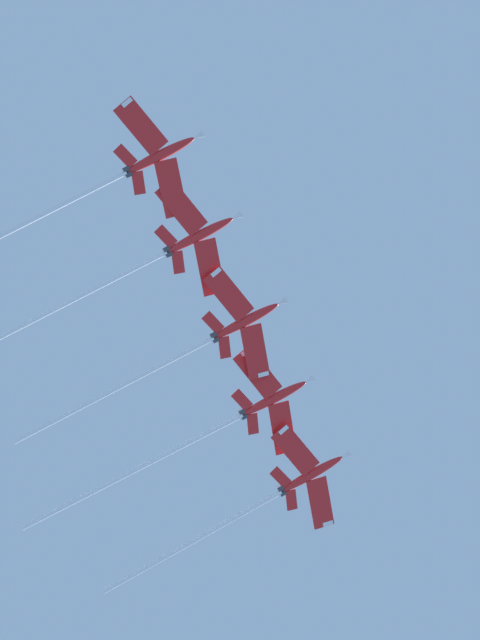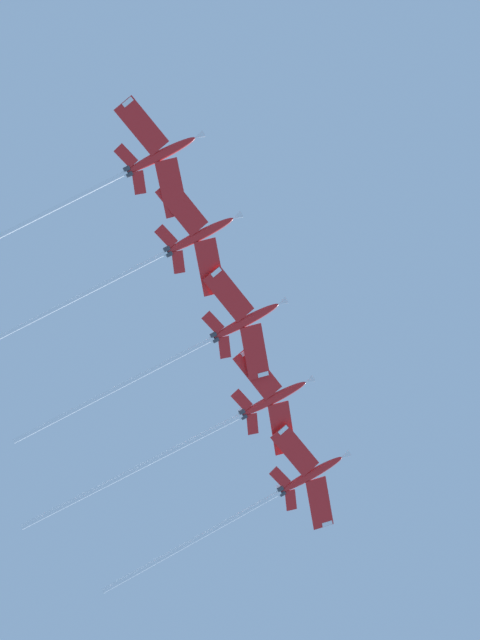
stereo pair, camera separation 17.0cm
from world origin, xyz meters
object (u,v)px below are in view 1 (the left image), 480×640
at_px(jet_inner_left, 219,427).
at_px(jet_far_right, 111,180).
at_px(jet_centre, 207,341).
at_px(jet_inner_right, 160,256).
at_px(jet_far_left, 272,496).

bearing_deg(jet_inner_left, jet_far_right, -110.02).
height_order(jet_inner_left, jet_far_right, jet_far_right).
distance_m(jet_inner_left, jet_far_right, 43.77).
xyz_separation_m(jet_centre, jet_inner_right, (-6.89, -14.12, 0.71)).
distance_m(jet_far_left, jet_centre, 29.00).
xyz_separation_m(jet_far_left, jet_inner_right, (-16.58, -41.44, 1.39)).
height_order(jet_far_left, jet_far_right, jet_far_right).
relative_size(jet_centre, jet_far_right, 0.89).
bearing_deg(jet_centre, jet_inner_left, 85.07).
distance_m(jet_centre, jet_inner_right, 15.72).
bearing_deg(jet_inner_left, jet_centre, -94.93).
relative_size(jet_far_left, jet_inner_right, 0.91).
xyz_separation_m(jet_inner_right, jet_far_right, (-6.82, -12.26, -0.44)).
xyz_separation_m(jet_inner_left, jet_inner_right, (-8.16, -28.86, 0.87)).
bearing_deg(jet_inner_right, jet_centre, 63.99).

